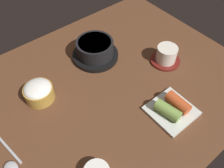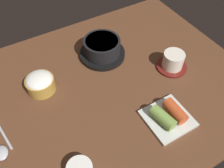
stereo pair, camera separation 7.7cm
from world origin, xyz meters
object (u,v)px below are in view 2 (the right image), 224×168
Objects in this scene: stone_pot at (102,48)px; spoon at (1,143)px; tea_cup_with_saucer at (173,61)px; rice_bowl at (40,83)px; kimchi_plate at (168,116)px.

stone_pot is 45.83cm from spoon.
stone_pot reaches higher than tea_cup_with_saucer.
spoon is at bearing -141.25° from rice_bowl.
tea_cup_with_saucer reaches higher than rice_bowl.
spoon is (-45.67, 16.96, -1.19)cm from kimchi_plate.
stone_pot is 25.75cm from rice_bowl.
rice_bowl is 41.99cm from kimchi_plate.
stone_pot is 34.99cm from kimchi_plate.
stone_pot is 1.83× the size of rice_bowl.
spoon is at bearing 179.71° from tea_cup_with_saucer.
spoon is (-16.76, -13.45, -2.63)cm from rice_bowl.
rice_bowl is at bearing 133.55° from kimchi_plate.
kimchi_plate is (3.54, -34.77, -1.70)cm from stone_pot.
kimchi_plate is at bearing -84.19° from stone_pot.
stone_pot is 0.87× the size of spoon.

